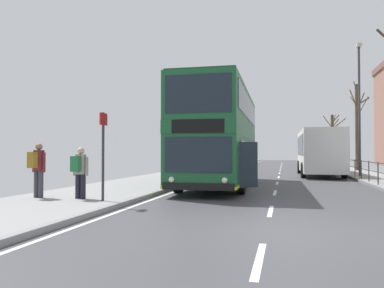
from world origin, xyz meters
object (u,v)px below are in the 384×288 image
(background_bus_far_lane, at_px, (319,151))
(bare_tree_far_01, at_px, (333,137))
(double_decker_bus_main, at_px, (221,136))
(bare_tree_far_02, at_px, (357,124))
(pedestrian_companion, at_px, (38,166))
(bus_stop_sign_near, at_px, (103,146))
(pedestrian_with_backpack, at_px, (80,169))
(street_lamp_far_side, at_px, (359,100))

(background_bus_far_lane, distance_m, bare_tree_far_01, 20.03)
(double_decker_bus_main, height_order, bare_tree_far_02, bare_tree_far_02)
(pedestrian_companion, distance_m, bus_stop_sign_near, 2.47)
(background_bus_far_lane, relative_size, pedestrian_with_backpack, 5.69)
(pedestrian_companion, bearing_deg, bare_tree_far_01, 70.11)
(double_decker_bus_main, xyz_separation_m, street_lamp_far_side, (7.40, 7.37, 2.48))
(background_bus_far_lane, relative_size, bare_tree_far_01, 1.52)
(bus_stop_sign_near, bearing_deg, bare_tree_far_01, 73.59)
(bare_tree_far_02, bearing_deg, street_lamp_far_side, -98.99)
(street_lamp_far_side, relative_size, bare_tree_far_01, 1.35)
(background_bus_far_lane, bearing_deg, pedestrian_companion, -120.91)
(pedestrian_companion, distance_m, street_lamp_far_side, 19.23)
(pedestrian_companion, xyz_separation_m, bare_tree_far_01, (13.15, 36.36, 2.17))
(double_decker_bus_main, relative_size, bare_tree_far_02, 1.56)
(background_bus_far_lane, bearing_deg, bus_stop_sign_near, -114.22)
(background_bus_far_lane, xyz_separation_m, bare_tree_far_01, (3.18, 19.70, 1.66))
(double_decker_bus_main, xyz_separation_m, bare_tree_far_02, (8.65, 15.26, 1.50))
(pedestrian_companion, bearing_deg, pedestrian_with_backpack, 2.18)
(bus_stop_sign_near, relative_size, bare_tree_far_02, 0.38)
(bare_tree_far_01, distance_m, bare_tree_far_02, 14.06)
(pedestrian_with_backpack, height_order, pedestrian_companion, pedestrian_companion)
(background_bus_far_lane, distance_m, pedestrian_with_backpack, 18.66)
(double_decker_bus_main, height_order, pedestrian_companion, double_decker_bus_main)
(double_decker_bus_main, height_order, street_lamp_far_side, street_lamp_far_side)
(bare_tree_far_02, bearing_deg, pedestrian_companion, -121.01)
(double_decker_bus_main, relative_size, street_lamp_far_side, 1.35)
(bus_stop_sign_near, bearing_deg, background_bus_far_lane, 65.78)
(background_bus_far_lane, height_order, bus_stop_sign_near, background_bus_far_lane)
(pedestrian_companion, relative_size, bare_tree_far_01, 0.29)
(pedestrian_with_backpack, bearing_deg, pedestrian_companion, -177.82)
(bus_stop_sign_near, bearing_deg, double_decker_bus_main, 71.89)
(pedestrian_companion, xyz_separation_m, bare_tree_far_02, (13.41, 22.31, 2.69))
(pedestrian_companion, xyz_separation_m, street_lamp_far_side, (12.17, 14.43, 3.67))
(bare_tree_far_01, relative_size, bare_tree_far_02, 0.85)
(double_decker_bus_main, xyz_separation_m, background_bus_far_lane, (5.21, 9.60, -0.69))
(double_decker_bus_main, height_order, bare_tree_far_01, bare_tree_far_01)
(pedestrian_companion, relative_size, bus_stop_sign_near, 0.66)
(bus_stop_sign_near, height_order, bare_tree_far_01, bare_tree_far_01)
(background_bus_far_lane, height_order, bare_tree_far_02, bare_tree_far_02)
(pedestrian_with_backpack, distance_m, pedestrian_companion, 1.47)
(bus_stop_sign_near, relative_size, bare_tree_far_01, 0.44)
(bus_stop_sign_near, bearing_deg, bare_tree_far_02, 63.92)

